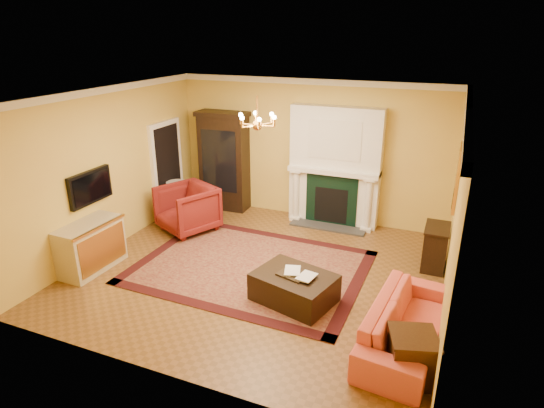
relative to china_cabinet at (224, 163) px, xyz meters
The scene contains 26 objects.
floor 3.35m from the china_cabinet, 51.88° to the right, with size 6.00×5.50×0.02m, color brown.
ceiling 3.71m from the china_cabinet, 51.88° to the right, with size 6.00×5.50×0.02m, color white.
wall_back 2.02m from the china_cabinet, ahead, with size 6.00×0.02×3.00m, color #DCC14F.
wall_front 5.62m from the china_cabinet, 69.59° to the right, with size 6.00×0.02×3.00m, color #DCC14F.
wall_left 2.74m from the china_cabinet, 112.98° to the right, with size 0.02×5.50×3.00m, color #DCC14F.
wall_right 5.57m from the china_cabinet, 26.64° to the right, with size 0.02×5.50×3.00m, color #DCC14F.
fireplace 2.56m from the china_cabinet, ahead, with size 1.90×0.70×2.50m.
crown_molding 3.11m from the china_cabinet, 38.13° to the right, with size 6.00×5.50×0.12m.
doorway 1.28m from the china_cabinet, 141.71° to the right, with size 0.08×1.05×2.10m.
tv_panel 3.26m from the china_cabinet, 107.80° to the right, with size 0.09×0.95×0.58m.
gilt_mirror 5.07m from the china_cabinet, 12.49° to the right, with size 0.06×0.76×1.05m.
chandelier 3.52m from the china_cabinet, 51.88° to the right, with size 0.63×0.55×0.53m.
oriental_rug 3.18m from the china_cabinet, 54.00° to the right, with size 3.91×2.93×0.02m, color #480F10.
china_cabinet is the anchor object (origin of this frame).
wingback_armchair 1.57m from the china_cabinet, 94.26° to the right, with size 1.03×0.96×1.06m, color maroon.
pedestal_table 1.30m from the china_cabinet, 130.68° to the right, with size 0.45×0.45×0.80m.
commode 3.65m from the china_cabinet, 102.49° to the right, with size 0.54×1.15×0.86m, color #CBB794.
coral_sofa 5.79m from the china_cabinet, 38.01° to the right, with size 2.15×0.63×0.84m, color #D74744.
end_table 6.31m from the china_cabinet, 41.74° to the right, with size 0.50×0.50×0.58m, color #36210E.
console_table 4.93m from the china_cabinet, 14.03° to the right, with size 0.38×0.66×0.74m, color black.
leather_ottoman 4.29m from the china_cabinet, 47.84° to the right, with size 1.17×0.85×0.44m, color black.
ottoman_tray 4.26m from the china_cabinet, 48.12° to the right, with size 0.43×0.34×0.03m, color black.
book_a 4.13m from the china_cabinet, 49.53° to the right, with size 0.24×0.03×0.32m, color gray.
book_b 4.32m from the china_cabinet, 47.17° to the right, with size 0.23×0.02×0.32m, color gray.
topiary_left 1.84m from the china_cabinet, ahead, with size 0.14×0.14×0.38m.
topiary_right 3.26m from the china_cabinet, ahead, with size 0.15×0.15×0.40m.
Camera 1 is at (2.85, -6.34, 3.93)m, focal length 30.00 mm.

